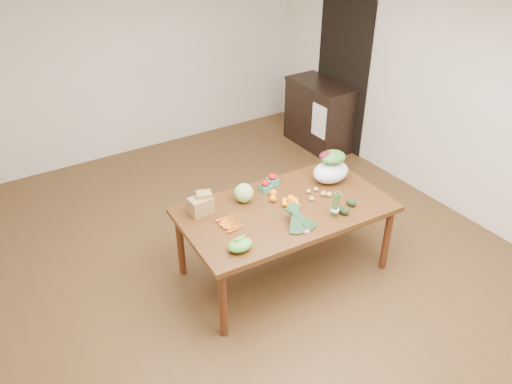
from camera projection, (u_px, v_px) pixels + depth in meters
floor at (251, 258)px, 5.14m from camera, size 6.00×6.00×0.00m
room_walls at (250, 140)px, 4.43m from camera, size 5.02×6.02×2.70m
dining_table at (284, 240)px, 4.79m from camera, size 1.98×1.16×0.75m
doorway_dark at (342, 74)px, 6.86m from camera, size 0.02×1.00×2.10m
cabinet at (319, 115)px, 7.14m from camera, size 0.52×1.02×0.94m
dish_towel at (319, 121)px, 6.75m from camera, size 0.02×0.28×0.45m
paper_bag at (201, 204)px, 4.46m from camera, size 0.28×0.24×0.19m
cabbage at (244, 193)px, 4.63m from camera, size 0.18×0.18×0.18m
strawberry_basket_a at (265, 187)px, 4.82m from camera, size 0.10×0.10×0.09m
strawberry_basket_b at (272, 180)px, 4.92m from camera, size 0.11×0.11×0.09m
orange_a at (273, 198)px, 4.65m from camera, size 0.07×0.07×0.07m
orange_b at (273, 193)px, 4.73m from camera, size 0.08×0.08×0.08m
orange_c at (291, 199)px, 4.65m from camera, size 0.07×0.07×0.07m
mandarin_cluster at (292, 202)px, 4.59m from camera, size 0.19×0.19×0.09m
carrots at (232, 223)px, 4.36m from camera, size 0.23×0.25×0.03m
snap_pea_bag at (240, 245)px, 4.03m from camera, size 0.22×0.16×0.10m
kale_bunch at (300, 219)px, 4.28m from camera, size 0.34×0.41×0.16m
asparagus_bundle at (335, 204)px, 4.41m from camera, size 0.09×0.12×0.26m
potato_a at (312, 199)px, 4.68m from camera, size 0.05×0.04×0.04m
potato_b at (323, 193)px, 4.75m from camera, size 0.06×0.05×0.05m
potato_c at (316, 189)px, 4.82m from camera, size 0.05×0.04×0.04m
potato_d at (309, 191)px, 4.79m from camera, size 0.05×0.04×0.04m
potato_e at (329, 194)px, 4.74m from camera, size 0.06×0.05×0.05m
avocado_a at (344, 211)px, 4.48m from camera, size 0.10×0.12×0.07m
avocado_b at (351, 203)px, 4.59m from camera, size 0.09×0.12×0.07m
salad_bag at (331, 168)px, 4.92m from camera, size 0.39×0.30×0.29m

